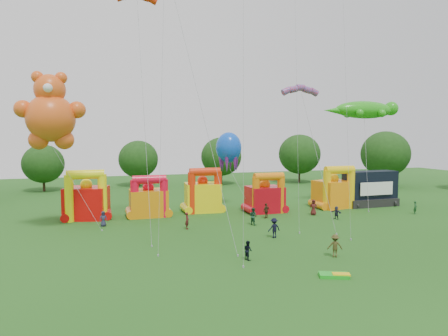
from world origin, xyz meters
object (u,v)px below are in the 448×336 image
object	(u,v)px
bouncy_castle_0	(87,200)
gecko_kite	(366,148)
bouncy_castle_2	(203,195)
spectator_0	(103,219)
teddy_bear_kite	(56,130)
stage_trailer	(370,189)
octopus_kite	(234,167)
spectator_4	(266,211)

from	to	relation	value
bouncy_castle_0	gecko_kite	bearing A→B (deg)	-3.41
bouncy_castle_2	spectator_0	world-z (taller)	bouncy_castle_2
teddy_bear_kite	spectator_0	distance (m)	10.65
bouncy_castle_0	spectator_0	distance (m)	5.23
bouncy_castle_0	stage_trailer	bearing A→B (deg)	-3.13
octopus_kite	spectator_0	size ratio (longest dim) A/B	6.25
spectator_4	bouncy_castle_0	bearing A→B (deg)	-41.52
gecko_kite	octopus_kite	size ratio (longest dim) A/B	1.43
gecko_kite	spectator_0	world-z (taller)	gecko_kite
spectator_0	spectator_4	bearing A→B (deg)	-13.47
stage_trailer	bouncy_castle_2	bearing A→B (deg)	173.76
spectator_4	spectator_0	bearing A→B (deg)	-29.33
bouncy_castle_2	teddy_bear_kite	world-z (taller)	teddy_bear_kite
bouncy_castle_2	spectator_0	distance (m)	13.63
bouncy_castle_0	stage_trailer	distance (m)	38.17
teddy_bear_kite	bouncy_castle_0	bearing A→B (deg)	68.20
spectator_0	bouncy_castle_2	bearing A→B (deg)	12.44
teddy_bear_kite	octopus_kite	bearing A→B (deg)	22.01
bouncy_castle_0	spectator_0	bearing A→B (deg)	-68.13
stage_trailer	octopus_kite	xyz separation A→B (m)	(-18.77, 4.80, 3.25)
gecko_kite	spectator_0	bearing A→B (deg)	-176.03
spectator_4	octopus_kite	bearing A→B (deg)	-106.85
spectator_0	spectator_4	world-z (taller)	spectator_4
bouncy_castle_2	stage_trailer	distance (m)	23.85
teddy_bear_kite	gecko_kite	world-z (taller)	teddy_bear_kite
bouncy_castle_0	teddy_bear_kite	world-z (taller)	teddy_bear_kite
stage_trailer	spectator_4	xyz separation A→B (m)	(-17.43, -3.73, -1.49)
bouncy_castle_0	octopus_kite	world-z (taller)	octopus_kite
bouncy_castle_2	spectator_4	bearing A→B (deg)	-45.22
bouncy_castle_0	octopus_kite	size ratio (longest dim) A/B	0.57
spectator_0	teddy_bear_kite	bearing A→B (deg)	-171.64
bouncy_castle_2	bouncy_castle_0	bearing A→B (deg)	-177.98
stage_trailer	spectator_0	world-z (taller)	stage_trailer
stage_trailer	spectator_0	size ratio (longest dim) A/B	4.60
bouncy_castle_2	spectator_0	bearing A→B (deg)	-157.60
gecko_kite	stage_trailer	bearing A→B (deg)	7.46
stage_trailer	octopus_kite	world-z (taller)	octopus_kite
stage_trailer	spectator_4	distance (m)	17.89
spectator_0	octopus_kite	bearing A→B (deg)	12.93
teddy_bear_kite	spectator_4	world-z (taller)	teddy_bear_kite
bouncy_castle_2	stage_trailer	xyz separation A→B (m)	(23.70, -2.59, 0.16)
bouncy_castle_0	spectator_0	xyz separation A→B (m)	(1.87, -4.66, -1.45)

